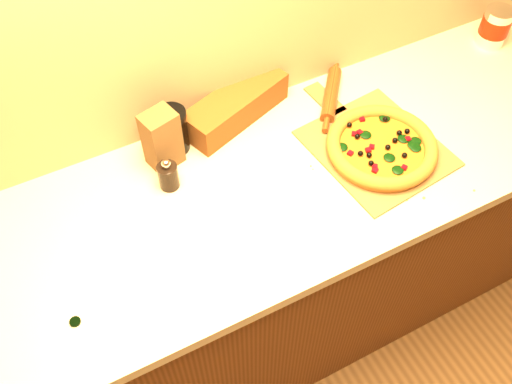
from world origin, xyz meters
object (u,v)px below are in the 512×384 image
(pizza, at_px, (382,147))
(dark_jar, at_px, (173,131))
(pizza_peel, at_px, (373,145))
(rolling_pin, at_px, (331,94))
(pepper_grinder, at_px, (168,175))
(coffee_canister, at_px, (495,26))

(pizza, bearing_deg, dark_jar, 150.57)
(pizza_peel, height_order, dark_jar, dark_jar)
(rolling_pin, relative_size, dark_jar, 1.83)
(pizza, distance_m, pepper_grinder, 0.63)
(pizza, bearing_deg, pizza_peel, 92.87)
(pepper_grinder, height_order, coffee_canister, coffee_canister)
(rolling_pin, bearing_deg, pepper_grinder, -171.45)
(pizza, height_order, coffee_canister, coffee_canister)
(pizza_peel, bearing_deg, rolling_pin, 85.72)
(pizza, xyz_separation_m, coffee_canister, (0.64, 0.25, 0.04))
(pepper_grinder, distance_m, dark_jar, 0.15)
(pizza, xyz_separation_m, pepper_grinder, (-0.60, 0.17, 0.02))
(pizza_peel, height_order, coffee_canister, coffee_canister)
(coffee_canister, xyz_separation_m, dark_jar, (-1.17, 0.05, 0.00))
(pizza, xyz_separation_m, dark_jar, (-0.53, 0.30, 0.04))
(pizza_peel, distance_m, dark_jar, 0.60)
(pizza_peel, distance_m, pizza, 0.04)
(pepper_grinder, relative_size, dark_jar, 0.74)
(pizza_peel, xyz_separation_m, pepper_grinder, (-0.60, 0.14, 0.04))
(pepper_grinder, distance_m, rolling_pin, 0.60)
(pizza_peel, relative_size, pepper_grinder, 5.01)
(pizza_peel, xyz_separation_m, coffee_canister, (0.64, 0.22, 0.07))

